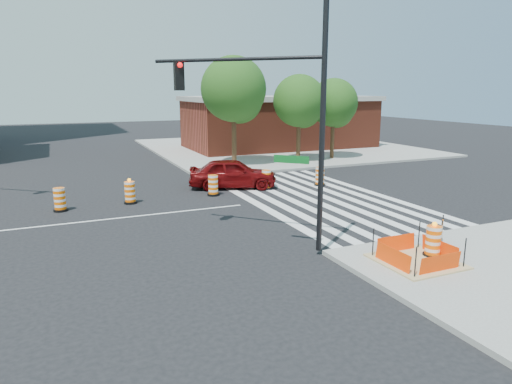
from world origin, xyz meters
TOP-DOWN VIEW (x-y plane):
  - ground at (0.00, 0.00)m, footprint 120.00×120.00m
  - sidewalk_ne at (18.00, 18.00)m, footprint 22.00×22.00m
  - crosswalk_east at (10.95, 0.00)m, footprint 6.75×13.50m
  - lane_centerline at (0.00, 0.00)m, footprint 14.00×0.12m
  - excavation_pit at (9.00, -9.00)m, footprint 2.20×2.20m
  - brick_storefront at (18.00, 18.00)m, footprint 16.50×8.50m
  - red_coupe at (8.05, 3.67)m, footprint 4.99×3.31m
  - signal_pole_se at (5.78, -5.81)m, footprint 4.18×4.16m
  - pit_drum at (9.76, -8.84)m, footprint 0.56×0.56m
  - barricade at (10.73, -8.23)m, footprint 0.64×0.58m
  - tree_north_c at (10.64, 10.08)m, footprint 4.33×4.33m
  - tree_north_d at (15.46, 9.84)m, footprint 3.66×3.66m
  - tree_north_e at (18.48, 10.10)m, footprint 3.52×3.52m
  - median_drum_3 at (-0.51, 2.17)m, footprint 0.60×0.60m
  - median_drum_4 at (2.48, 2.36)m, footprint 0.60×0.60m
  - median_drum_5 at (6.51, 2.36)m, footprint 0.60×0.60m
  - median_drum_6 at (9.52, 2.59)m, footprint 0.60×0.60m
  - median_drum_7 at (12.60, 2.27)m, footprint 0.60×0.60m

SIDE VIEW (x-z plane):
  - ground at x=0.00m, z-range 0.00..0.00m
  - lane_centerline at x=0.00m, z-range 0.00..0.01m
  - crosswalk_east at x=10.95m, z-range 0.00..0.01m
  - sidewalk_ne at x=18.00m, z-range 0.00..0.15m
  - excavation_pit at x=9.00m, z-range -0.23..0.67m
  - median_drum_3 at x=-0.51m, z-range -0.03..0.99m
  - median_drum_5 at x=6.51m, z-range -0.03..0.99m
  - median_drum_6 at x=9.52m, z-range -0.03..0.99m
  - median_drum_7 at x=12.60m, z-range -0.03..0.99m
  - median_drum_4 at x=2.48m, z-range -0.10..1.08m
  - pit_drum at x=9.76m, z-range 0.06..1.17m
  - barricade at x=10.73m, z-range 0.20..1.17m
  - red_coupe at x=8.05m, z-range 0.00..1.58m
  - brick_storefront at x=18.00m, z-range 0.02..4.62m
  - tree_north_e at x=18.48m, z-range 1.03..7.01m
  - tree_north_d at x=15.46m, z-range 1.06..7.29m
  - signal_pole_se at x=5.78m, z-range 0.87..8.50m
  - tree_north_c at x=10.64m, z-range 1.26..8.62m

